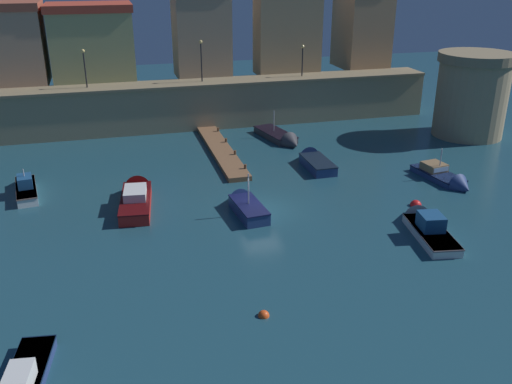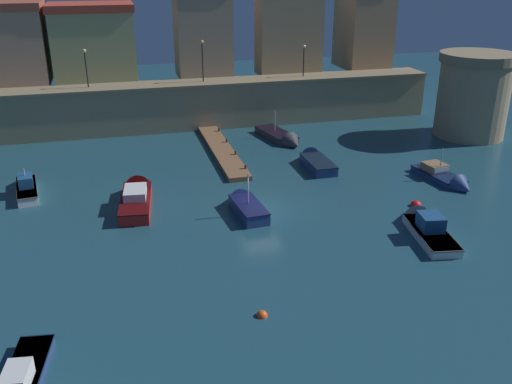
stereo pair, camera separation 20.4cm
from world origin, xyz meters
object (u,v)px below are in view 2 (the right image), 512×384
(quay_lamp_1, at_px, (202,54))
(moored_boat_1, at_px, (137,195))
(moored_boat_0, at_px, (424,225))
(fortress_tower, at_px, (473,95))
(moored_boat_7, at_px, (315,161))
(quay_lamp_2, at_px, (304,55))
(quay_lamp_0, at_px, (86,62))
(moored_boat_2, at_px, (283,138))
(moored_boat_5, at_px, (245,205))
(mooring_buoy_2, at_px, (416,206))
(moored_boat_4, at_px, (447,179))
(moored_boat_8, at_px, (27,185))
(mooring_buoy_1, at_px, (262,316))

(quay_lamp_1, xyz_separation_m, moored_boat_1, (-7.58, -17.12, -6.35))
(moored_boat_0, bearing_deg, quay_lamp_1, 28.05)
(fortress_tower, height_order, moored_boat_7, fortress_tower)
(quay_lamp_2, bearing_deg, fortress_tower, -35.67)
(quay_lamp_2, xyz_separation_m, moored_boat_0, (-1.21, -25.78, -6.00))
(fortress_tower, relative_size, moored_boat_0, 1.17)
(quay_lamp_0, bearing_deg, moored_boat_2, -22.44)
(moored_boat_0, xyz_separation_m, moored_boat_5, (-9.67, 5.46, 0.03))
(quay_lamp_1, bearing_deg, moored_boat_5, -92.59)
(moored_boat_0, distance_m, mooring_buoy_2, 3.68)
(quay_lamp_1, distance_m, moored_boat_4, 24.95)
(moored_boat_5, bearing_deg, moored_boat_2, -31.65)
(moored_boat_2, bearing_deg, moored_boat_8, -84.90)
(quay_lamp_1, xyz_separation_m, mooring_buoy_1, (-2.90, -31.68, -6.85))
(fortress_tower, distance_m, quay_lamp_0, 34.72)
(quay_lamp_1, distance_m, moored_boat_7, 16.17)
(moored_boat_4, bearing_deg, quay_lamp_2, -174.65)
(mooring_buoy_1, distance_m, mooring_buoy_2, 16.02)
(moored_boat_8, height_order, mooring_buoy_1, moored_boat_8)
(quay_lamp_1, relative_size, moored_boat_8, 0.65)
(moored_boat_7, height_order, moored_boat_8, moored_boat_8)
(moored_boat_8, xyz_separation_m, mooring_buoy_2, (25.07, -9.21, -0.45))
(quay_lamp_2, height_order, moored_boat_8, quay_lamp_2)
(fortress_tower, xyz_separation_m, moored_boat_2, (-17.01, 2.52, -3.49))
(quay_lamp_0, xyz_separation_m, moored_boat_4, (24.89, -19.28, -6.30))
(quay_lamp_1, bearing_deg, moored_boat_7, -64.51)
(moored_boat_5, height_order, mooring_buoy_2, moored_boat_5)
(fortress_tower, bearing_deg, moored_boat_8, -174.08)
(moored_boat_0, height_order, mooring_buoy_1, moored_boat_0)
(moored_boat_1, xyz_separation_m, moored_boat_8, (-7.33, 3.93, -0.05))
(quay_lamp_2, relative_size, moored_boat_4, 0.53)
(quay_lamp_2, distance_m, moored_boat_1, 25.21)
(quay_lamp_1, relative_size, quay_lamp_2, 1.26)
(moored_boat_5, xyz_separation_m, mooring_buoy_1, (-1.98, -11.36, -0.43))
(moored_boat_0, xyz_separation_m, moored_boat_4, (5.68, 6.51, -0.08))
(quay_lamp_0, bearing_deg, mooring_buoy_1, -76.58)
(moored_boat_4, xyz_separation_m, moored_boat_7, (-8.05, 5.89, 0.09))
(moored_boat_4, height_order, mooring_buoy_1, moored_boat_4)
(moored_boat_8, bearing_deg, moored_boat_7, -98.20)
(quay_lamp_2, xyz_separation_m, moored_boat_5, (-10.88, -20.32, -5.97))
(moored_boat_2, bearing_deg, moored_boat_0, -3.53)
(quay_lamp_0, bearing_deg, mooring_buoy_2, -47.37)
(moored_boat_0, bearing_deg, quay_lamp_0, 46.00)
(quay_lamp_2, bearing_deg, moored_boat_0, -92.68)
(quay_lamp_0, distance_m, moored_boat_7, 22.39)
(mooring_buoy_2, bearing_deg, quay_lamp_0, 132.63)
(moored_boat_2, distance_m, moored_boat_7, 6.66)
(moored_boat_5, bearing_deg, mooring_buoy_2, -105.71)
(moored_boat_7, bearing_deg, quay_lamp_1, 25.43)
(mooring_buoy_1, bearing_deg, quay_lamp_0, 103.42)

